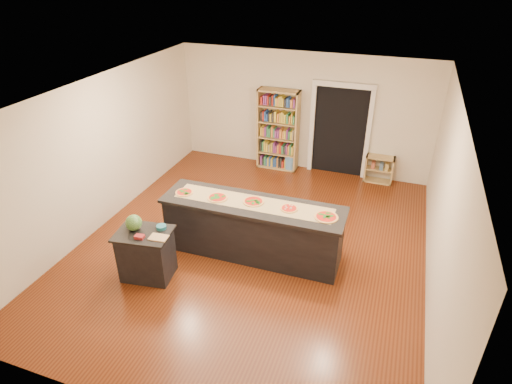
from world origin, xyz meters
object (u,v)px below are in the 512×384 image
(watermelon, at_px, (134,223))
(side_counter, at_px, (146,254))
(low_shelf, at_px, (379,169))
(bookshelf, at_px, (278,130))
(waste_bin, at_px, (290,162))
(kitchen_island, at_px, (253,229))

(watermelon, bearing_deg, side_counter, -9.73)
(side_counter, bearing_deg, watermelon, 162.15)
(low_shelf, xyz_separation_m, watermelon, (-3.39, -4.65, 0.66))
(side_counter, bearing_deg, bookshelf, 72.23)
(side_counter, relative_size, waste_bin, 2.19)
(low_shelf, xyz_separation_m, waste_bin, (-2.10, -0.07, -0.12))
(kitchen_island, relative_size, waste_bin, 7.94)
(side_counter, xyz_separation_m, low_shelf, (3.23, 4.67, -0.11))
(kitchen_island, height_order, low_shelf, kitchen_island)
(low_shelf, height_order, watermelon, watermelon)
(kitchen_island, xyz_separation_m, low_shelf, (1.81, 3.55, -0.20))
(bookshelf, relative_size, low_shelf, 3.06)
(waste_bin, bearing_deg, side_counter, -103.80)
(waste_bin, bearing_deg, kitchen_island, -85.36)
(watermelon, bearing_deg, kitchen_island, 34.78)
(low_shelf, relative_size, watermelon, 2.47)
(low_shelf, distance_m, watermelon, 5.79)
(kitchen_island, distance_m, watermelon, 1.98)
(side_counter, height_order, watermelon, watermelon)
(kitchen_island, bearing_deg, watermelon, -145.73)
(waste_bin, bearing_deg, bookshelf, 174.38)
(waste_bin, bearing_deg, watermelon, -105.86)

